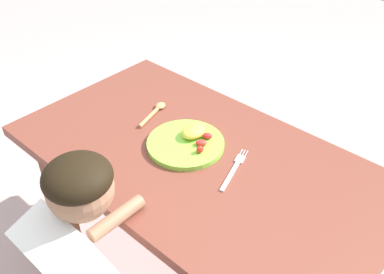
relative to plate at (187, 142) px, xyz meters
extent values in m
cube|color=brown|center=(0.07, -0.02, -0.03)|extent=(1.30, 0.73, 0.04)
cube|color=brown|center=(-0.48, -0.28, -0.39)|extent=(0.07, 0.07, 0.68)
cube|color=brown|center=(-0.48, 0.24, -0.39)|extent=(0.07, 0.07, 0.68)
cube|color=brown|center=(0.61, 0.24, -0.39)|extent=(0.07, 0.07, 0.68)
cylinder|color=#82CE3F|center=(0.00, -0.01, -0.01)|extent=(0.27, 0.27, 0.02)
ellipsoid|color=yellow|center=(0.00, 0.04, 0.02)|extent=(0.07, 0.10, 0.04)
ellipsoid|color=red|center=(0.07, -0.02, 0.02)|extent=(0.02, 0.03, 0.03)
ellipsoid|color=red|center=(0.05, 0.01, 0.01)|extent=(0.05, 0.05, 0.02)
ellipsoid|color=red|center=(0.04, 0.06, 0.02)|extent=(0.04, 0.04, 0.02)
cube|color=silver|center=(0.21, -0.03, -0.01)|extent=(0.06, 0.15, 0.01)
cube|color=silver|center=(0.19, 0.06, -0.01)|extent=(0.04, 0.04, 0.01)
cylinder|color=silver|center=(0.18, 0.10, -0.01)|extent=(0.01, 0.03, 0.00)
cylinder|color=silver|center=(0.17, 0.09, -0.01)|extent=(0.01, 0.03, 0.00)
cylinder|color=silver|center=(0.17, 0.09, -0.01)|extent=(0.01, 0.03, 0.00)
cylinder|color=tan|center=(-0.22, 0.02, -0.01)|extent=(0.05, 0.13, 0.02)
ellipsoid|color=tan|center=(-0.24, 0.10, -0.01)|extent=(0.05, 0.06, 0.02)
cube|color=white|center=(0.09, -0.55, -0.06)|extent=(0.20, 0.23, 0.38)
sphere|color=#9E7051|center=(0.09, -0.49, 0.19)|extent=(0.17, 0.17, 0.17)
ellipsoid|color=black|center=(0.09, -0.49, 0.22)|extent=(0.17, 0.17, 0.09)
cylinder|color=#9E7051|center=(0.09, -0.40, 0.01)|extent=(0.04, 0.18, 0.04)
camera|label=1|loc=(0.80, -0.86, 0.92)|focal=39.88mm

